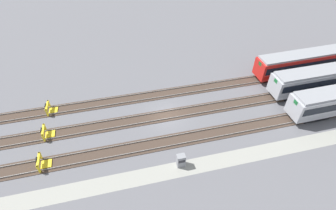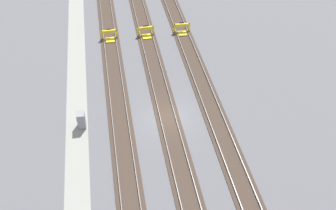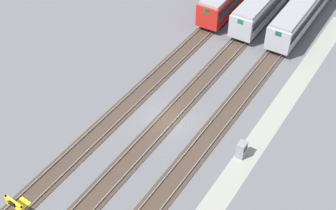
# 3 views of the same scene
# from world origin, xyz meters

# --- Properties ---
(ground_plane) EXTENTS (400.00, 400.00, 0.00)m
(ground_plane) POSITION_xyz_m (0.00, 0.00, 0.00)
(ground_plane) COLOR slate
(service_walkway) EXTENTS (54.00, 2.00, 0.01)m
(service_walkway) POSITION_xyz_m (0.00, -8.44, 0.00)
(service_walkway) COLOR #9E9E93
(service_walkway) RESTS_ON ground
(rail_track_nearest) EXTENTS (90.00, 2.24, 0.21)m
(rail_track_nearest) POSITION_xyz_m (0.00, -4.44, 0.04)
(rail_track_nearest) COLOR #47382D
(rail_track_nearest) RESTS_ON ground
(rail_track_near_inner) EXTENTS (90.00, 2.24, 0.21)m
(rail_track_near_inner) POSITION_xyz_m (0.00, 0.00, 0.04)
(rail_track_near_inner) COLOR #47382D
(rail_track_near_inner) RESTS_ON ground
(rail_track_middle) EXTENTS (90.00, 2.24, 0.21)m
(rail_track_middle) POSITION_xyz_m (0.00, 4.44, 0.04)
(rail_track_middle) COLOR #47382D
(rail_track_middle) RESTS_ON ground
(subway_car_front_row_left_inner) EXTENTS (18.03, 3.02, 3.70)m
(subway_car_front_row_left_inner) POSITION_xyz_m (23.99, 0.03, 2.04)
(subway_car_front_row_left_inner) COLOR #ADAFB7
(subway_car_front_row_left_inner) RESTS_ON ground
(subway_car_back_row_leftmost) EXTENTS (18.06, 3.25, 3.70)m
(subway_car_back_row_leftmost) POSITION_xyz_m (23.99, 4.43, 2.04)
(subway_car_back_row_leftmost) COLOR red
(subway_car_back_row_leftmost) RESTS_ON ground
(bumper_stop_nearest_track) EXTENTS (1.35, 2.00, 1.22)m
(bumper_stop_nearest_track) POSITION_xyz_m (-14.87, -4.44, 0.51)
(bumper_stop_nearest_track) COLOR yellow
(bumper_stop_nearest_track) RESTS_ON ground
(bumper_stop_near_inner_track) EXTENTS (1.36, 2.00, 1.22)m
(bumper_stop_near_inner_track) POSITION_xyz_m (-14.86, 0.01, 0.51)
(bumper_stop_near_inner_track) COLOR yellow
(bumper_stop_near_inner_track) RESTS_ON ground
(bumper_stop_middle_track) EXTENTS (1.38, 2.01, 1.22)m
(bumper_stop_middle_track) POSITION_xyz_m (-14.83, 4.43, 0.51)
(bumper_stop_middle_track) COLOR yellow
(bumper_stop_middle_track) RESTS_ON ground
(electrical_cabinet) EXTENTS (0.90, 0.73, 1.60)m
(electrical_cabinet) POSITION_xyz_m (-0.32, -7.93, 0.80)
(electrical_cabinet) COLOR gray
(electrical_cabinet) RESTS_ON ground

